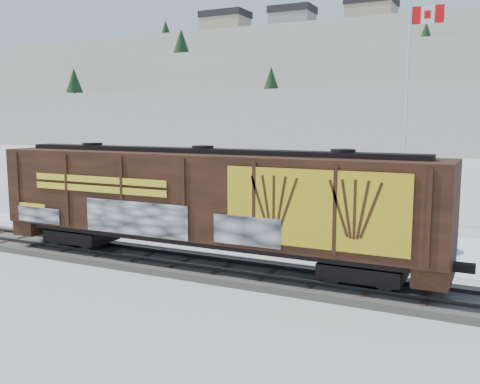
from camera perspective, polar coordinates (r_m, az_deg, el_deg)
The scene contains 9 objects.
ground at distance 22.46m, azimuth -1.50°, elevation -8.63°, with size 500.00×500.00×0.00m, color white.
rail_track at distance 22.42m, azimuth -1.50°, elevation -8.27°, with size 50.00×3.40×0.43m.
parking_strip at distance 29.09m, azimuth 5.47°, elevation -4.82°, with size 40.00×8.00×0.03m, color white.
hillside at distance 159.35m, azimuth 23.15°, elevation 10.05°, with size 360.00×110.00×93.00m.
hopper_railcar at distance 22.30m, azimuth -3.93°, elevation -0.71°, with size 19.63×3.06×4.72m.
flagpole at distance 33.46m, azimuth 17.37°, elevation 4.95°, with size 2.30×0.90×12.96m.
car_silver at distance 29.16m, azimuth 2.66°, elevation -3.27°, with size 1.72×4.28×1.46m, color #AEB0B5.
car_white at distance 27.00m, azimuth 12.41°, elevation -4.42°, with size 1.46×4.19×1.38m, color silver.
car_dark at distance 28.04m, azimuth 17.31°, elevation -4.16°, with size 1.91×4.70×1.36m, color black.
Camera 1 is at (10.12, -19.02, 6.34)m, focal length 40.00 mm.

